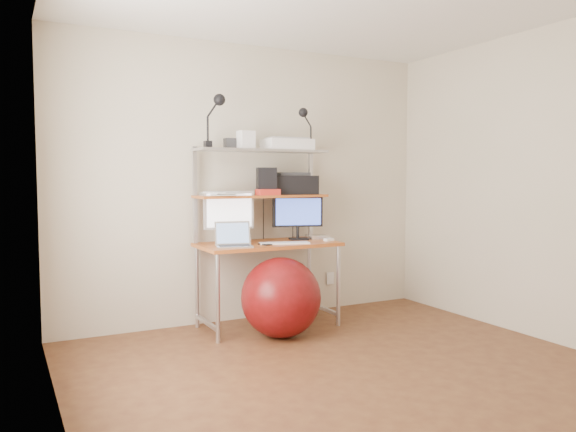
# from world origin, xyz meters

# --- Properties ---
(room) EXTENTS (3.60, 3.60, 3.60)m
(room) POSITION_xyz_m (0.00, 0.00, 1.25)
(room) COLOR brown
(room) RESTS_ON ground
(computer_desk) EXTENTS (1.20, 0.60, 1.57)m
(computer_desk) POSITION_xyz_m (0.00, 1.50, 0.96)
(computer_desk) COLOR #B35A22
(computer_desk) RESTS_ON ground
(desktop) EXTENTS (1.20, 0.60, 0.00)m
(desktop) POSITION_xyz_m (0.00, 1.44, 0.74)
(desktop) COLOR #B35A22
(desktop) RESTS_ON computer_desk
(mid_shelf) EXTENTS (1.18, 0.34, 0.00)m
(mid_shelf) POSITION_xyz_m (0.00, 1.57, 1.15)
(mid_shelf) COLOR #B35A22
(mid_shelf) RESTS_ON computer_desk
(top_shelf) EXTENTS (1.18, 0.34, 0.00)m
(top_shelf) POSITION_xyz_m (0.00, 1.57, 1.55)
(top_shelf) COLOR silver
(top_shelf) RESTS_ON computer_desk
(floor) EXTENTS (3.60, 3.60, 0.00)m
(floor) POSITION_xyz_m (0.00, 0.00, 0.00)
(floor) COLOR brown
(floor) RESTS_ON ground
(wall_outlet) EXTENTS (0.08, 0.01, 0.12)m
(wall_outlet) POSITION_xyz_m (0.85, 1.79, 0.30)
(wall_outlet) COLOR white
(wall_outlet) RESTS_ON room
(monitor_silver) EXTENTS (0.43, 0.18, 0.48)m
(monitor_silver) POSITION_xyz_m (-0.32, 1.54, 1.00)
(monitor_silver) COLOR #BBBBC0
(monitor_silver) RESTS_ON desktop
(monitor_black) EXTENTS (0.45, 0.19, 0.46)m
(monitor_black) POSITION_xyz_m (0.34, 1.53, 0.97)
(monitor_black) COLOR black
(monitor_black) RESTS_ON desktop
(laptop) EXTENTS (0.34, 0.30, 0.26)m
(laptop) POSITION_xyz_m (-0.37, 1.32, 0.78)
(laptop) COLOR silver
(laptop) RESTS_ON desktop
(keyboard) EXTENTS (0.44, 0.23, 0.01)m
(keyboard) POSITION_xyz_m (0.09, 1.30, 0.75)
(keyboard) COLOR white
(keyboard) RESTS_ON desktop
(mouse) EXTENTS (0.09, 0.06, 0.02)m
(mouse) POSITION_xyz_m (0.54, 1.31, 0.75)
(mouse) COLOR white
(mouse) RESTS_ON desktop
(mac_mini) EXTENTS (0.21, 0.21, 0.04)m
(mac_mini) POSITION_xyz_m (0.54, 1.51, 0.76)
(mac_mini) COLOR silver
(mac_mini) RESTS_ON desktop
(phone) EXTENTS (0.09, 0.13, 0.01)m
(phone) POSITION_xyz_m (-0.09, 1.31, 0.74)
(phone) COLOR black
(phone) RESTS_ON desktop
(printer) EXTENTS (0.46, 0.35, 0.20)m
(printer) POSITION_xyz_m (0.32, 1.60, 1.24)
(printer) COLOR black
(printer) RESTS_ON mid_shelf
(nas_cube) EXTENTS (0.20, 0.20, 0.24)m
(nas_cube) POSITION_xyz_m (0.04, 1.55, 1.27)
(nas_cube) COLOR black
(nas_cube) RESTS_ON mid_shelf
(red_box) EXTENTS (0.19, 0.13, 0.05)m
(red_box) POSITION_xyz_m (0.02, 1.48, 1.18)
(red_box) COLOR red
(red_box) RESTS_ON mid_shelf
(scanner) EXTENTS (0.43, 0.29, 0.11)m
(scanner) POSITION_xyz_m (0.25, 1.56, 1.60)
(scanner) COLOR white
(scanner) RESTS_ON top_shelf
(box_white) EXTENTS (0.14, 0.12, 0.15)m
(box_white) POSITION_xyz_m (-0.17, 1.53, 1.63)
(box_white) COLOR white
(box_white) RESTS_ON top_shelf
(box_grey) EXTENTS (0.10, 0.10, 0.09)m
(box_grey) POSITION_xyz_m (-0.28, 1.61, 1.60)
(box_grey) COLOR #303133
(box_grey) RESTS_ON top_shelf
(clip_lamp_left) EXTENTS (0.18, 0.10, 0.44)m
(clip_lamp_left) POSITION_xyz_m (-0.45, 1.47, 1.87)
(clip_lamp_left) COLOR black
(clip_lamp_left) RESTS_ON top_shelf
(clip_lamp_right) EXTENTS (0.15, 0.08, 0.38)m
(clip_lamp_right) POSITION_xyz_m (0.39, 1.49, 1.82)
(clip_lamp_right) COLOR black
(clip_lamp_right) RESTS_ON top_shelf
(exercise_ball) EXTENTS (0.66, 0.66, 0.66)m
(exercise_ball) POSITION_xyz_m (-0.05, 1.10, 0.33)
(exercise_ball) COLOR maroon
(exercise_ball) RESTS_ON floor
(paper_stack) EXTENTS (0.34, 0.45, 0.03)m
(paper_stack) POSITION_xyz_m (-0.38, 1.58, 1.17)
(paper_stack) COLOR white
(paper_stack) RESTS_ON mid_shelf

